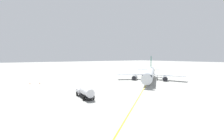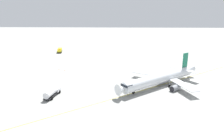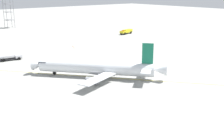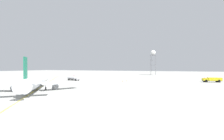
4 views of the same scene
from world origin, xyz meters
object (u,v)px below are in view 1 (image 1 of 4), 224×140
safety_cone_near (40,83)px  airliner_main (150,74)px  fuel_tanker_truck (85,92)px  safety_cone_mid (30,83)px

safety_cone_near → airliner_main: bearing=-114.1°
airliner_main → safety_cone_near: size_ratio=62.07×
airliner_main → safety_cone_near: bearing=-62.9°
fuel_tanker_truck → safety_cone_mid: fuel_tanker_truck is taller
safety_cone_mid → airliner_main: bearing=-114.1°
fuel_tanker_truck → safety_cone_near: bearing=15.9°
safety_cone_mid → safety_cone_near: bearing=-114.6°
airliner_main → safety_cone_mid: bearing=-63.0°
safety_cone_near → safety_cone_mid: size_ratio=1.00×
safety_cone_mid → fuel_tanker_truck: bearing=-167.5°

